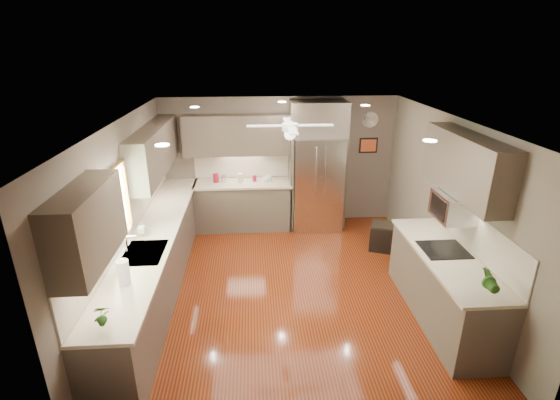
{
  "coord_description": "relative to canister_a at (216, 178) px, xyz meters",
  "views": [
    {
      "loc": [
        -0.51,
        -5.17,
        3.43
      ],
      "look_at": [
        -0.12,
        0.6,
        1.18
      ],
      "focal_mm": 26.0,
      "sensor_mm": 36.0,
      "label": 1
    }
  ],
  "objects": [
    {
      "name": "uppers",
      "position": [
        0.49,
        -1.53,
        0.85
      ],
      "size": [
        4.5,
        4.7,
        0.95
      ],
      "color": "brown",
      "rests_on": "wall_left"
    },
    {
      "name": "back_run",
      "position": [
        0.5,
        -0.04,
        -0.54
      ],
      "size": [
        1.85,
        0.65,
        1.45
      ],
      "color": "brown",
      "rests_on": "ground"
    },
    {
      "name": "paper_towel",
      "position": [
        -0.73,
        -3.47,
        0.06
      ],
      "size": [
        0.13,
        0.13,
        0.33
      ],
      "color": "white",
      "rests_on": "left_run"
    },
    {
      "name": "canister_b",
      "position": [
        0.15,
        -0.02,
        -0.01
      ],
      "size": [
        0.12,
        0.12,
        0.15
      ],
      "primitive_type": "cylinder",
      "rotation": [
        0.0,
        0.0,
        -0.29
      ],
      "color": "silver",
      "rests_on": "back_run"
    },
    {
      "name": "wall_front",
      "position": [
        1.23,
        -4.74,
        0.23
      ],
      "size": [
        4.5,
        0.0,
        4.5
      ],
      "primitive_type": "plane",
      "rotation": [
        -1.57,
        0.0,
        0.0
      ],
      "color": "#65594D",
      "rests_on": "ground"
    },
    {
      "name": "recessed_lights",
      "position": [
        1.19,
        -1.84,
        1.47
      ],
      "size": [
        2.84,
        3.14,
        0.01
      ],
      "color": "white",
      "rests_on": "ceiling"
    },
    {
      "name": "canister_d",
      "position": [
        0.73,
        -0.01,
        -0.02
      ],
      "size": [
        0.09,
        0.09,
        0.11
      ],
      "primitive_type": "cylinder",
      "rotation": [
        0.0,
        0.0,
        0.23
      ],
      "color": "maroon",
      "rests_on": "back_run"
    },
    {
      "name": "canister_a",
      "position": [
        0.0,
        0.0,
        0.0
      ],
      "size": [
        0.13,
        0.13,
        0.17
      ],
      "primitive_type": "cylinder",
      "rotation": [
        0.0,
        0.0,
        -0.21
      ],
      "color": "maroon",
      "rests_on": "back_run"
    },
    {
      "name": "wall_clock",
      "position": [
        2.98,
        0.24,
        1.03
      ],
      "size": [
        0.3,
        0.03,
        0.3
      ],
      "color": "white",
      "rests_on": "wall_back"
    },
    {
      "name": "right_run",
      "position": [
        3.16,
        -3.04,
        -0.54
      ],
      "size": [
        0.7,
        2.2,
        1.45
      ],
      "color": "brown",
      "rests_on": "ground"
    },
    {
      "name": "wall_left",
      "position": [
        -1.02,
        -2.24,
        0.23
      ],
      "size": [
        0.0,
        5.0,
        5.0
      ],
      "primitive_type": "plane",
      "rotation": [
        1.57,
        0.0,
        1.57
      ],
      "color": "#65594D",
      "rests_on": "ground"
    },
    {
      "name": "bowl",
      "position": [
        0.98,
        -0.05,
        -0.06
      ],
      "size": [
        0.25,
        0.25,
        0.05
      ],
      "primitive_type": "imported",
      "rotation": [
        0.0,
        0.0,
        0.36
      ],
      "color": "#C3BD92",
      "rests_on": "back_run"
    },
    {
      "name": "ceiling",
      "position": [
        1.23,
        -2.24,
        1.48
      ],
      "size": [
        5.0,
        5.0,
        0.0
      ],
      "primitive_type": "plane",
      "rotation": [
        3.14,
        0.0,
        0.0
      ],
      "color": "white",
      "rests_on": "ground"
    },
    {
      "name": "sink",
      "position": [
        -0.7,
        -2.74,
        -0.11
      ],
      "size": [
        0.5,
        0.7,
        0.32
      ],
      "color": "silver",
      "rests_on": "left_run"
    },
    {
      "name": "microwave",
      "position": [
        3.25,
        -2.79,
        0.46
      ],
      "size": [
        0.43,
        0.55,
        0.34
      ],
      "color": "silver",
      "rests_on": "wall_right"
    },
    {
      "name": "soap_bottle",
      "position": [
        -0.84,
        -2.22,
        0.01
      ],
      "size": [
        0.09,
        0.09,
        0.19
      ],
      "primitive_type": "imported",
      "rotation": [
        0.0,
        0.0,
        0.1
      ],
      "color": "white",
      "rests_on": "left_run"
    },
    {
      "name": "refrigerator",
      "position": [
        1.93,
        -0.08,
        0.17
      ],
      "size": [
        1.06,
        0.75,
        2.45
      ],
      "color": "silver",
      "rests_on": "ground"
    },
    {
      "name": "window",
      "position": [
        -0.99,
        -2.74,
        0.53
      ],
      "size": [
        0.05,
        1.12,
        0.92
      ],
      "color": "#BFF2B2",
      "rests_on": "wall_left"
    },
    {
      "name": "wall_right",
      "position": [
        3.48,
        -2.24,
        0.23
      ],
      "size": [
        0.0,
        5.0,
        5.0
      ],
      "primitive_type": "plane",
      "rotation": [
        1.57,
        0.0,
        -1.57
      ],
      "color": "#65594D",
      "rests_on": "ground"
    },
    {
      "name": "stool",
      "position": [
        2.95,
        -1.12,
        -0.78
      ],
      "size": [
        0.51,
        0.51,
        0.47
      ],
      "color": "black",
      "rests_on": "ground"
    },
    {
      "name": "framed_print",
      "position": [
        2.98,
        0.24,
        0.53
      ],
      "size": [
        0.36,
        0.03,
        0.3
      ],
      "color": "black",
      "rests_on": "wall_back"
    },
    {
      "name": "canister_c",
      "position": [
        0.46,
        -0.05,
        0.01
      ],
      "size": [
        0.12,
        0.12,
        0.17
      ],
      "primitive_type": "cylinder",
      "rotation": [
        0.0,
        0.0,
        -0.16
      ],
      "color": "#C3BD92",
      "rests_on": "back_run"
    },
    {
      "name": "floor",
      "position": [
        1.23,
        -2.24,
        -1.02
      ],
      "size": [
        5.0,
        5.0,
        0.0
      ],
      "primitive_type": "plane",
      "color": "#4E140A",
      "rests_on": "ground"
    },
    {
      "name": "ceiling_fan",
      "position": [
        1.23,
        -1.94,
        1.31
      ],
      "size": [
        1.18,
        1.18,
        0.32
      ],
      "color": "white",
      "rests_on": "ceiling"
    },
    {
      "name": "wall_back",
      "position": [
        1.23,
        0.26,
        0.23
      ],
      "size": [
        4.5,
        0.0,
        4.5
      ],
      "primitive_type": "plane",
      "rotation": [
        1.57,
        0.0,
        0.0
      ],
      "color": "#65594D",
      "rests_on": "ground"
    },
    {
      "name": "left_run",
      "position": [
        -0.73,
        -2.09,
        -0.54
      ],
      "size": [
        0.65,
        4.7,
        1.45
      ],
      "color": "brown",
      "rests_on": "ground"
    },
    {
      "name": "potted_plant_right",
      "position": [
        3.16,
        -3.93,
        0.09
      ],
      "size": [
        0.2,
        0.16,
        0.34
      ],
      "primitive_type": "imported",
      "rotation": [
        0.0,
        0.0,
        -0.08
      ],
      "color": "#275618",
      "rests_on": "right_run"
    },
    {
      "name": "potted_plant_left",
      "position": [
        -0.74,
        -4.21,
        0.06
      ],
      "size": [
        0.18,
        0.15,
        0.29
      ],
      "primitive_type": "imported",
      "rotation": [
        0.0,
        0.0,
        0.33
      ],
      "color": "#275618",
      "rests_on": "left_run"
    }
  ]
}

